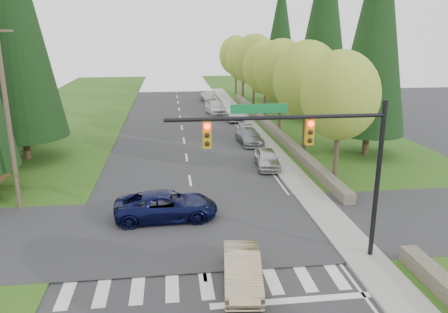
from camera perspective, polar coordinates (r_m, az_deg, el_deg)
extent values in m
cube|color=#275416|center=(35.77, 16.44, 0.21)|extent=(14.00, 110.00, 0.06)
cube|color=#275416|center=(34.91, -26.69, -1.25)|extent=(14.00, 110.00, 0.06)
cube|color=#28282B|center=(21.65, -3.44, -9.62)|extent=(120.00, 8.00, 0.10)
cube|color=gray|center=(35.68, 6.14, 0.81)|extent=(1.80, 80.00, 0.13)
cube|color=gray|center=(35.50, 4.81, 0.76)|extent=(0.20, 80.00, 0.13)
cube|color=#4C4438|center=(43.57, 5.95, 3.97)|extent=(0.70, 40.00, 0.70)
cylinder|color=black|center=(19.00, 19.39, -3.20)|extent=(0.20, 0.20, 6.80)
cylinder|color=black|center=(16.80, 6.97, 5.07)|extent=(8.60, 0.16, 0.16)
cube|color=#0C662D|center=(16.63, 4.62, 6.25)|extent=(2.20, 0.04, 0.35)
cube|color=#BF8C0C|center=(17.28, 11.10, 3.16)|extent=(0.32, 0.24, 1.00)
sphere|color=#FF0C05|center=(17.08, 11.31, 4.20)|extent=(0.22, 0.22, 0.22)
cube|color=#BF8C0C|center=(16.49, -2.25, 2.83)|extent=(0.32, 0.24, 1.00)
sphere|color=#FF0C05|center=(16.27, -2.22, 3.92)|extent=(0.22, 0.22, 0.22)
cylinder|color=#473828|center=(25.31, -26.37, 4.43)|extent=(0.24, 0.24, 10.00)
cylinder|color=#38281C|center=(28.39, 14.48, 1.26)|extent=(0.32, 0.32, 4.76)
ellipsoid|color=olive|center=(27.77, 14.95, 7.71)|extent=(4.80, 4.80, 5.52)
cylinder|color=#38281C|center=(34.82, 10.49, 4.31)|extent=(0.32, 0.32, 4.93)
ellipsoid|color=olive|center=(34.32, 10.78, 9.78)|extent=(5.20, 5.20, 5.98)
cylinder|color=#38281C|center=(41.37, 7.34, 6.35)|extent=(0.32, 0.32, 5.04)
ellipsoid|color=olive|center=(40.95, 7.51, 11.07)|extent=(5.00, 5.00, 5.75)
cylinder|color=#38281C|center=(48.14, 5.39, 7.62)|extent=(0.32, 0.32, 4.82)
ellipsoid|color=olive|center=(47.78, 5.49, 11.50)|extent=(5.00, 5.00, 5.75)
cylinder|color=#38281C|center=(54.93, 3.92, 8.86)|extent=(0.32, 0.32, 5.15)
ellipsoid|color=olive|center=(54.61, 3.99, 12.50)|extent=(5.40, 5.40, 6.21)
cylinder|color=#38281C|center=(61.76, 2.48, 9.46)|extent=(0.32, 0.32, 4.70)
ellipsoid|color=olive|center=(61.48, 2.52, 12.42)|extent=(4.80, 4.80, 5.52)
cylinder|color=#38281C|center=(68.63, 1.58, 10.24)|extent=(0.32, 0.32, 4.98)
ellipsoid|color=olive|center=(68.38, 1.60, 13.06)|extent=(5.20, 5.20, 5.98)
cylinder|color=#38281C|center=(36.18, -24.38, 1.19)|extent=(0.50, 0.50, 2.00)
cone|color=black|center=(35.26, -26.38, 17.59)|extent=(6.46, 6.46, 19.00)
cylinder|color=#38281C|center=(42.36, -24.69, 3.14)|extent=(0.50, 0.50, 2.00)
cone|color=black|center=(41.54, -26.22, 15.73)|extent=(5.78, 5.78, 17.00)
cylinder|color=#38281C|center=(35.94, 18.02, 1.75)|extent=(0.50, 0.50, 2.00)
cone|color=black|center=(34.96, 19.30, 15.87)|extent=(5.44, 5.44, 16.00)
cylinder|color=#38281C|center=(49.00, 12.27, 5.81)|extent=(0.50, 0.50, 2.00)
cone|color=black|center=(48.30, 12.98, 17.32)|extent=(6.12, 6.12, 18.00)
cylinder|color=#38281C|center=(61.96, 7.14, 8.11)|extent=(0.50, 0.50, 2.00)
cone|color=black|center=(61.40, 7.41, 15.81)|extent=(5.10, 5.10, 15.00)
imported|color=tan|center=(17.09, 2.40, -14.62)|extent=(1.80, 4.07, 1.30)
imported|color=#0A0D34|center=(22.76, -7.53, -6.41)|extent=(5.34, 2.61, 1.46)
imported|color=#B1B1B6|center=(31.16, 5.65, -0.27)|extent=(1.90, 4.06, 1.34)
imported|color=gray|center=(37.82, 3.31, 2.66)|extent=(2.10, 4.60, 1.30)
imported|color=#9E9EA3|center=(47.93, 1.06, 5.66)|extent=(2.15, 4.81, 1.53)
imported|color=silver|center=(51.33, -1.08, 6.41)|extent=(2.42, 4.99, 1.64)
imported|color=#B4B4B9|center=(61.28, -2.09, 7.79)|extent=(2.33, 4.54, 1.26)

